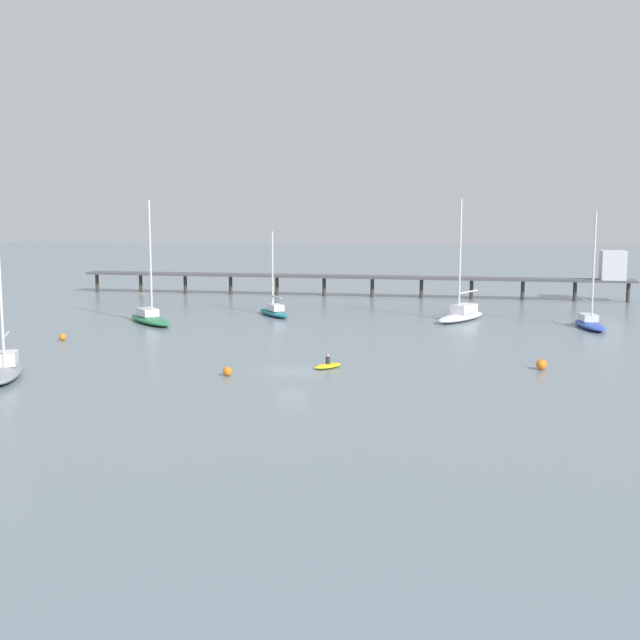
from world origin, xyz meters
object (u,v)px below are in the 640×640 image
at_px(mooring_buoy_far, 228,371).
at_px(mooring_buoy_mid, 63,337).
at_px(mooring_buoy_near, 541,365).
at_px(sailboat_teal, 274,310).
at_px(sailboat_green, 150,317).
at_px(sailboat_blue, 590,321).
at_px(pier, 428,274).
at_px(sailboat_gray, 6,367).
at_px(sailboat_white, 461,314).
at_px(dinghy_yellow, 328,365).

distance_m(mooring_buoy_far, mooring_buoy_mid, 24.21).
bearing_deg(mooring_buoy_near, sailboat_teal, 132.46).
bearing_deg(sailboat_green, mooring_buoy_near, -28.81).
bearing_deg(sailboat_blue, pier, 122.87).
bearing_deg(sailboat_gray, sailboat_white, 44.42).
bearing_deg(sailboat_gray, dinghy_yellow, 15.32).
xyz_separation_m(sailboat_blue, mooring_buoy_near, (-8.23, -23.32, -0.27)).
distance_m(sailboat_gray, mooring_buoy_far, 16.78).
relative_size(sailboat_gray, mooring_buoy_far, 18.69).
relative_size(sailboat_white, sailboat_green, 1.01).
xyz_separation_m(mooring_buoy_far, mooring_buoy_mid, (-19.42, 14.45, -0.02)).
bearing_deg(dinghy_yellow, sailboat_white, 67.26).
relative_size(sailboat_green, mooring_buoy_near, 15.52).
distance_m(sailboat_blue, mooring_buoy_far, 43.20).
xyz_separation_m(sailboat_teal, mooring_buoy_far, (2.16, -34.02, -0.28)).
relative_size(sailboat_teal, mooring_buoy_mid, 14.41).
height_order(sailboat_blue, sailboat_green, sailboat_green).
bearing_deg(mooring_buoy_far, sailboat_green, 118.91).
xyz_separation_m(sailboat_green, mooring_buoy_near, (38.92, -21.41, -0.31)).
relative_size(sailboat_white, sailboat_gray, 1.01).
xyz_separation_m(mooring_buoy_near, mooring_buoy_mid, (-43.65, 9.27, -0.09)).
bearing_deg(pier, sailboat_teal, -131.68).
height_order(sailboat_white, mooring_buoy_mid, sailboat_white).
xyz_separation_m(sailboat_gray, mooring_buoy_far, (16.58, 2.55, -0.45)).
bearing_deg(sailboat_blue, mooring_buoy_mid, -164.85).
relative_size(sailboat_blue, mooring_buoy_mid, 18.02).
bearing_deg(sailboat_green, sailboat_teal, 30.71).
bearing_deg(sailboat_white, sailboat_teal, 176.25).
bearing_deg(sailboat_blue, sailboat_green, -177.68).
height_order(pier, mooring_buoy_far, pier).
relative_size(dinghy_yellow, mooring_buoy_near, 3.36).
bearing_deg(pier, mooring_buoy_mid, -131.54).
relative_size(sailboat_blue, mooring_buoy_far, 17.17).
bearing_deg(sailboat_gray, mooring_buoy_far, 8.73).
relative_size(pier, mooring_buoy_mid, 112.95).
bearing_deg(mooring_buoy_mid, sailboat_gray, -80.51).
height_order(sailboat_white, sailboat_green, sailboat_white).
bearing_deg(mooring_buoy_far, sailboat_blue, 41.27).
distance_m(sailboat_white, mooring_buoy_mid, 42.77).
xyz_separation_m(sailboat_gray, mooring_buoy_mid, (-2.84, 17.00, -0.46)).
bearing_deg(mooring_buoy_far, mooring_buoy_mid, 143.35).
bearing_deg(mooring_buoy_near, sailboat_white, 100.20).
bearing_deg(sailboat_green, dinghy_yellow, -45.77).
xyz_separation_m(sailboat_white, mooring_buoy_far, (-19.30, -32.61, -0.44)).
xyz_separation_m(pier, sailboat_teal, (-18.00, -20.21, -2.71)).
bearing_deg(pier, dinghy_yellow, -99.63).
bearing_deg(mooring_buoy_near, pier, 99.72).
bearing_deg(mooring_buoy_mid, pier, 48.46).
distance_m(dinghy_yellow, mooring_buoy_far, 8.33).
height_order(sailboat_white, sailboat_gray, sailboat_white).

